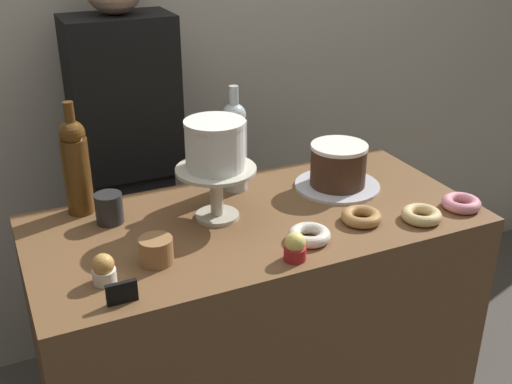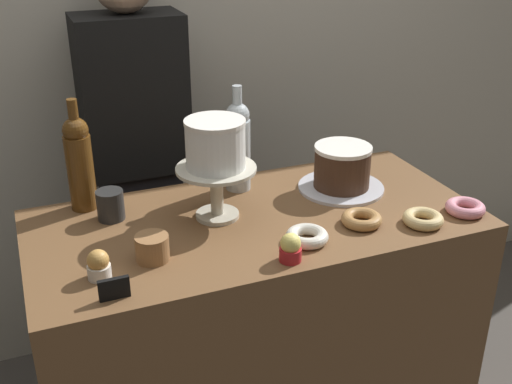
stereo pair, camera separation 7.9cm
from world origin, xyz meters
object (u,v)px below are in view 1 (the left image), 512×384
at_px(wine_bottle_clear, 234,145).
at_px(cake_stand_pedestal, 216,184).
at_px(cookie_stack, 156,250).
at_px(white_layer_cake, 215,145).
at_px(cupcake_caramel, 104,269).
at_px(donut_glazed, 421,215).
at_px(price_sign_chalkboard, 122,293).
at_px(chocolate_round_cake, 338,165).
at_px(coffee_cup_ceramic, 109,208).
at_px(donut_pink, 461,203).
at_px(wine_bottle_amber, 76,165).
at_px(donut_sugar, 309,235).
at_px(donut_maple, 361,217).
at_px(cupcake_lemon, 295,247).
at_px(barista_figure, 131,173).

bearing_deg(wine_bottle_clear, cake_stand_pedestal, -127.73).
bearing_deg(cookie_stack, white_layer_cake, 35.48).
relative_size(wine_bottle_clear, cupcake_caramel, 4.38).
xyz_separation_m(donut_glazed, price_sign_chalkboard, (-0.85, -0.04, 0.01)).
relative_size(chocolate_round_cake, price_sign_chalkboard, 2.48).
bearing_deg(coffee_cup_ceramic, cupcake_caramel, -105.31).
distance_m(wine_bottle_clear, donut_glazed, 0.58).
relative_size(white_layer_cake, donut_pink, 1.47).
distance_m(donut_glazed, price_sign_chalkboard, 0.85).
height_order(wine_bottle_clear, donut_glazed, wine_bottle_clear).
xyz_separation_m(chocolate_round_cake, price_sign_chalkboard, (-0.76, -0.33, -0.05)).
bearing_deg(wine_bottle_amber, donut_sugar, -39.64).
height_order(cupcake_caramel, donut_sugar, cupcake_caramel).
height_order(donut_pink, donut_sugar, same).
bearing_deg(cookie_stack, chocolate_round_cake, 16.85).
bearing_deg(donut_maple, cookie_stack, 176.69).
distance_m(cake_stand_pedestal, wine_bottle_amber, 0.39).
distance_m(wine_bottle_amber, cookie_stack, 0.39).
bearing_deg(donut_sugar, coffee_cup_ceramic, 144.38).
relative_size(cake_stand_pedestal, donut_glazed, 1.98).
bearing_deg(cake_stand_pedestal, cupcake_caramel, -151.67).
height_order(white_layer_cake, cupcake_lemon, white_layer_cake).
distance_m(chocolate_round_cake, cupcake_lemon, 0.46).
xyz_separation_m(cookie_stack, coffee_cup_ceramic, (-0.06, 0.26, 0.01)).
height_order(wine_bottle_amber, cupcake_caramel, wine_bottle_amber).
bearing_deg(donut_glazed, cake_stand_pedestal, 153.54).
bearing_deg(donut_sugar, donut_glazed, -5.27).
xyz_separation_m(chocolate_round_cake, donut_sugar, (-0.24, -0.26, -0.06)).
relative_size(donut_pink, coffee_cup_ceramic, 1.32).
distance_m(donut_maple, donut_sugar, 0.18).
bearing_deg(white_layer_cake, donut_pink, -20.06).
bearing_deg(donut_maple, cake_stand_pedestal, 151.42).
bearing_deg(donut_glazed, donut_pink, 4.47).
xyz_separation_m(white_layer_cake, barista_figure, (-0.10, 0.62, -0.31)).
height_order(cupcake_lemon, barista_figure, barista_figure).
bearing_deg(cupcake_lemon, coffee_cup_ceramic, 133.52).
xyz_separation_m(white_layer_cake, donut_pink, (0.66, -0.24, -0.20)).
bearing_deg(cupcake_lemon, donut_pink, 4.87).
xyz_separation_m(chocolate_round_cake, barista_figure, (-0.51, 0.58, -0.16)).
distance_m(cake_stand_pedestal, wine_bottle_clear, 0.20).
distance_m(white_layer_cake, coffee_cup_ceramic, 0.34).
bearing_deg(chocolate_round_cake, wine_bottle_clear, 157.04).
distance_m(cookie_stack, price_sign_chalkboard, 0.18).
bearing_deg(cake_stand_pedestal, chocolate_round_cake, 4.71).
bearing_deg(wine_bottle_amber, wine_bottle_clear, -5.15).
distance_m(wine_bottle_clear, donut_sugar, 0.40).
relative_size(cupcake_caramel, donut_glazed, 0.66).
relative_size(donut_maple, cookie_stack, 1.33).
distance_m(cake_stand_pedestal, chocolate_round_cake, 0.42).
height_order(chocolate_round_cake, cupcake_lemon, chocolate_round_cake).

